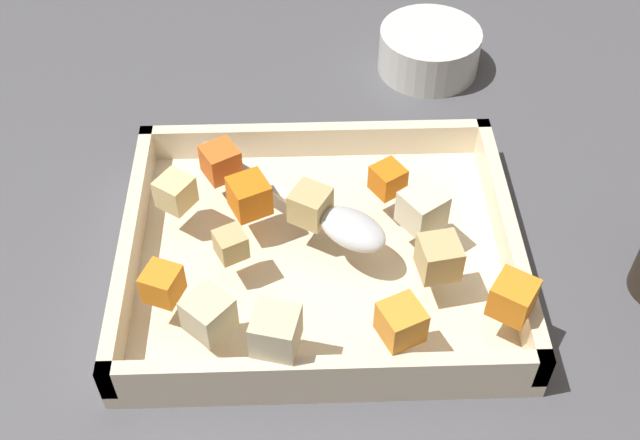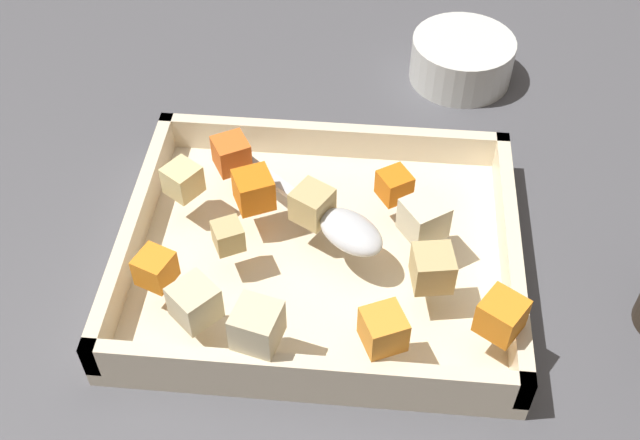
# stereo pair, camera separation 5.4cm
# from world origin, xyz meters

# --- Properties ---
(ground_plane) EXTENTS (4.00, 4.00, 0.00)m
(ground_plane) POSITION_xyz_m (0.00, 0.00, 0.00)
(ground_plane) COLOR #4C4C51
(baking_dish) EXTENTS (0.33, 0.27, 0.05)m
(baking_dish) POSITION_xyz_m (-0.01, 0.01, 0.01)
(baking_dish) COLOR beige
(baking_dish) RESTS_ON ground_plane
(carrot_chunk_near_spoon) EXTENTS (0.04, 0.04, 0.03)m
(carrot_chunk_near_spoon) POSITION_xyz_m (0.05, -0.01, 0.06)
(carrot_chunk_near_spoon) COLOR orange
(carrot_chunk_near_spoon) RESTS_ON baking_dish
(carrot_chunk_front_center) EXTENTS (0.04, 0.04, 0.03)m
(carrot_chunk_front_center) POSITION_xyz_m (-0.06, 0.12, 0.06)
(carrot_chunk_front_center) COLOR orange
(carrot_chunk_front_center) RESTS_ON baking_dish
(carrot_chunk_back_center) EXTENTS (0.03, 0.03, 0.03)m
(carrot_chunk_back_center) POSITION_xyz_m (0.11, 0.08, 0.06)
(carrot_chunk_back_center) COLOR orange
(carrot_chunk_back_center) RESTS_ON baking_dish
(carrot_chunk_corner_sw) EXTENTS (0.04, 0.04, 0.03)m
(carrot_chunk_corner_sw) POSITION_xyz_m (0.08, -0.06, 0.06)
(carrot_chunk_corner_sw) COLOR orange
(carrot_chunk_corner_sw) RESTS_ON baking_dish
(carrot_chunk_mid_right) EXTENTS (0.03, 0.03, 0.02)m
(carrot_chunk_mid_right) POSITION_xyz_m (-0.07, -0.03, 0.06)
(carrot_chunk_mid_right) COLOR orange
(carrot_chunk_mid_right) RESTS_ON baking_dish
(carrot_chunk_corner_ne) EXTENTS (0.04, 0.04, 0.03)m
(carrot_chunk_corner_ne) POSITION_xyz_m (-0.15, 0.10, 0.06)
(carrot_chunk_corner_ne) COLOR orange
(carrot_chunk_corner_ne) RESTS_ON baking_dish
(potato_chunk_rim_edge) EXTENTS (0.04, 0.04, 0.03)m
(potato_chunk_rim_edge) POSITION_xyz_m (0.08, 0.11, 0.06)
(potato_chunk_rim_edge) COLOR beige
(potato_chunk_rim_edge) RESTS_ON baking_dish
(potato_chunk_far_right) EXTENTS (0.04, 0.04, 0.03)m
(potato_chunk_far_right) POSITION_xyz_m (-0.10, 0.06, 0.06)
(potato_chunk_far_right) COLOR tan
(potato_chunk_far_right) RESTS_ON baking_dish
(potato_chunk_under_handle) EXTENTS (0.03, 0.03, 0.02)m
(potato_chunk_under_handle) POSITION_xyz_m (0.06, 0.04, 0.06)
(potato_chunk_under_handle) COLOR tan
(potato_chunk_under_handle) RESTS_ON baking_dish
(potato_chunk_corner_se) EXTENTS (0.04, 0.04, 0.03)m
(potato_chunk_corner_se) POSITION_xyz_m (-0.00, 0.00, 0.06)
(potato_chunk_corner_se) COLOR tan
(potato_chunk_corner_se) RESTS_ON baking_dish
(potato_chunk_center) EXTENTS (0.04, 0.04, 0.03)m
(potato_chunk_center) POSITION_xyz_m (-0.09, 0.01, 0.06)
(potato_chunk_center) COLOR beige
(potato_chunk_center) RESTS_ON baking_dish
(potato_chunk_heap_top) EXTENTS (0.04, 0.04, 0.03)m
(potato_chunk_heap_top) POSITION_xyz_m (0.11, -0.02, 0.06)
(potato_chunk_heap_top) COLOR #E0CC89
(potato_chunk_heap_top) RESTS_ON baking_dish
(potato_chunk_mid_left) EXTENTS (0.04, 0.04, 0.03)m
(potato_chunk_mid_left) POSITION_xyz_m (0.03, 0.13, 0.06)
(potato_chunk_mid_left) COLOR beige
(potato_chunk_mid_left) RESTS_ON baking_dish
(serving_spoon) EXTENTS (0.17, 0.15, 0.02)m
(serving_spoon) POSITION_xyz_m (-0.02, 0.01, 0.06)
(serving_spoon) COLOR silver
(serving_spoon) RESTS_ON baking_dish
(small_prep_bowl) EXTENTS (0.11, 0.11, 0.05)m
(small_prep_bowl) POSITION_xyz_m (-0.14, -0.27, 0.02)
(small_prep_bowl) COLOR silver
(small_prep_bowl) RESTS_ON ground_plane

